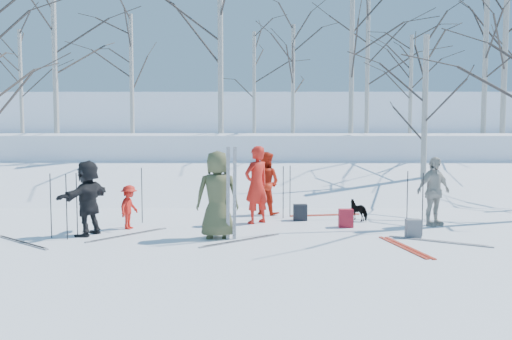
{
  "coord_description": "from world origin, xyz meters",
  "views": [
    {
      "loc": [
        0.03,
        -10.33,
        2.13
      ],
      "look_at": [
        0.0,
        1.5,
        1.3
      ],
      "focal_mm": 35.0,
      "sensor_mm": 36.0,
      "label": 1
    }
  ],
  "objects_px": {
    "dog": "(359,210)",
    "skier_olive_center": "(217,195)",
    "backpack_red": "(346,218)",
    "skier_cream_east": "(433,191)",
    "skier_redor_behind": "(266,183)",
    "backpack_dark": "(300,212)",
    "skier_red_seated": "(129,207)",
    "backpack_grey": "(413,228)",
    "skier_grey_west": "(88,198)",
    "skier_red_north": "(256,185)"
  },
  "relations": [
    {
      "from": "skier_olive_center",
      "to": "skier_red_seated",
      "type": "distance_m",
      "value": 2.35
    },
    {
      "from": "skier_red_north",
      "to": "dog",
      "type": "height_order",
      "value": "skier_red_north"
    },
    {
      "from": "skier_redor_behind",
      "to": "skier_red_seated",
      "type": "relative_size",
      "value": 1.68
    },
    {
      "from": "skier_olive_center",
      "to": "backpack_dark",
      "type": "bearing_deg",
      "value": -136.37
    },
    {
      "from": "skier_redor_behind",
      "to": "skier_grey_west",
      "type": "xyz_separation_m",
      "value": [
        -3.82,
        -2.84,
        -0.04
      ]
    },
    {
      "from": "skier_red_north",
      "to": "skier_red_seated",
      "type": "distance_m",
      "value": 3.01
    },
    {
      "from": "skier_red_north",
      "to": "backpack_red",
      "type": "xyz_separation_m",
      "value": [
        2.07,
        -0.52,
        -0.72
      ]
    },
    {
      "from": "skier_cream_east",
      "to": "backpack_dark",
      "type": "relative_size",
      "value": 4.05
    },
    {
      "from": "skier_grey_west",
      "to": "dog",
      "type": "distance_m",
      "value": 6.44
    },
    {
      "from": "skier_redor_behind",
      "to": "skier_grey_west",
      "type": "bearing_deg",
      "value": 69.02
    },
    {
      "from": "skier_redor_behind",
      "to": "backpack_red",
      "type": "bearing_deg",
      "value": 166.28
    },
    {
      "from": "backpack_red",
      "to": "skier_cream_east",
      "type": "bearing_deg",
      "value": 6.03
    },
    {
      "from": "skier_red_north",
      "to": "skier_grey_west",
      "type": "bearing_deg",
      "value": -17.76
    },
    {
      "from": "skier_olive_center",
      "to": "skier_cream_east",
      "type": "xyz_separation_m",
      "value": [
        4.97,
        1.45,
        -0.1
      ]
    },
    {
      "from": "skier_red_north",
      "to": "skier_redor_behind",
      "type": "xyz_separation_m",
      "value": [
        0.24,
        1.38,
        -0.09
      ]
    },
    {
      "from": "skier_cream_east",
      "to": "dog",
      "type": "xyz_separation_m",
      "value": [
        -1.6,
        0.71,
        -0.55
      ]
    },
    {
      "from": "skier_red_seated",
      "to": "backpack_grey",
      "type": "relative_size",
      "value": 2.63
    },
    {
      "from": "skier_olive_center",
      "to": "backpack_grey",
      "type": "xyz_separation_m",
      "value": [
        4.07,
        0.06,
        -0.72
      ]
    },
    {
      "from": "skier_red_north",
      "to": "skier_red_seated",
      "type": "height_order",
      "value": "skier_red_north"
    },
    {
      "from": "skier_olive_center",
      "to": "backpack_dark",
      "type": "distance_m",
      "value": 2.96
    },
    {
      "from": "backpack_red",
      "to": "skier_red_seated",
      "type": "bearing_deg",
      "value": -177.41
    },
    {
      "from": "skier_cream_east",
      "to": "skier_red_north",
      "type": "bearing_deg",
      "value": 150.91
    },
    {
      "from": "skier_red_north",
      "to": "backpack_grey",
      "type": "distance_m",
      "value": 3.75
    },
    {
      "from": "skier_red_seated",
      "to": "backpack_dark",
      "type": "xyz_separation_m",
      "value": [
        3.98,
        1.15,
        -0.3
      ]
    },
    {
      "from": "skier_red_north",
      "to": "dog",
      "type": "relative_size",
      "value": 3.05
    },
    {
      "from": "skier_redor_behind",
      "to": "skier_cream_east",
      "type": "relative_size",
      "value": 1.04
    },
    {
      "from": "skier_red_north",
      "to": "skier_redor_behind",
      "type": "relative_size",
      "value": 1.11
    },
    {
      "from": "skier_red_seated",
      "to": "backpack_red",
      "type": "height_order",
      "value": "skier_red_seated"
    },
    {
      "from": "skier_olive_center",
      "to": "backpack_dark",
      "type": "xyz_separation_m",
      "value": [
        1.9,
        2.15,
        -0.71
      ]
    },
    {
      "from": "skier_redor_behind",
      "to": "skier_red_seated",
      "type": "bearing_deg",
      "value": 66.47
    },
    {
      "from": "dog",
      "to": "skier_red_north",
      "type": "bearing_deg",
      "value": -30.25
    },
    {
      "from": "skier_redor_behind",
      "to": "backpack_dark",
      "type": "bearing_deg",
      "value": 163.53
    },
    {
      "from": "backpack_red",
      "to": "backpack_grey",
      "type": "height_order",
      "value": "backpack_red"
    },
    {
      "from": "skier_olive_center",
      "to": "skier_redor_behind",
      "type": "bearing_deg",
      "value": -113.51
    },
    {
      "from": "skier_olive_center",
      "to": "skier_grey_west",
      "type": "bearing_deg",
      "value": -10.82
    },
    {
      "from": "skier_red_seated",
      "to": "skier_red_north",
      "type": "bearing_deg",
      "value": -60.86
    },
    {
      "from": "skier_olive_center",
      "to": "skier_grey_west",
      "type": "distance_m",
      "value": 2.79
    },
    {
      "from": "skier_redor_behind",
      "to": "backpack_dark",
      "type": "height_order",
      "value": "skier_redor_behind"
    },
    {
      "from": "skier_cream_east",
      "to": "backpack_red",
      "type": "bearing_deg",
      "value": 161.02
    },
    {
      "from": "skier_red_seated",
      "to": "backpack_red",
      "type": "xyz_separation_m",
      "value": [
        4.96,
        0.22,
        -0.29
      ]
    },
    {
      "from": "backpack_grey",
      "to": "backpack_dark",
      "type": "bearing_deg",
      "value": 136.13
    },
    {
      "from": "skier_cream_east",
      "to": "skier_grey_west",
      "type": "bearing_deg",
      "value": 163.56
    },
    {
      "from": "skier_redor_behind",
      "to": "backpack_dark",
      "type": "distance_m",
      "value": 1.44
    },
    {
      "from": "skier_red_seated",
      "to": "backpack_dark",
      "type": "relative_size",
      "value": 2.5
    },
    {
      "from": "skier_redor_behind",
      "to": "skier_grey_west",
      "type": "relative_size",
      "value": 1.05
    },
    {
      "from": "skier_olive_center",
      "to": "backpack_grey",
      "type": "relative_size",
      "value": 4.77
    },
    {
      "from": "dog",
      "to": "backpack_grey",
      "type": "bearing_deg",
      "value": 69.11
    },
    {
      "from": "skier_red_north",
      "to": "skier_cream_east",
      "type": "height_order",
      "value": "skier_red_north"
    },
    {
      "from": "dog",
      "to": "skier_olive_center",
      "type": "bearing_deg",
      "value": -6.76
    },
    {
      "from": "skier_cream_east",
      "to": "backpack_grey",
      "type": "bearing_deg",
      "value": -147.91
    }
  ]
}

